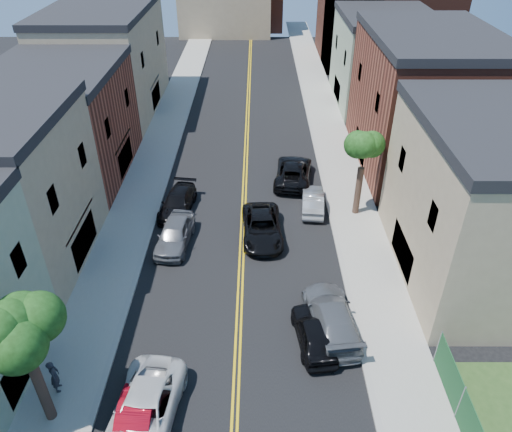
{
  "coord_description": "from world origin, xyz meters",
  "views": [
    {
      "loc": [
        0.95,
        1.54,
        18.96
      ],
      "look_at": [
        0.9,
        26.73,
        2.0
      ],
      "focal_mm": 33.92,
      "sensor_mm": 36.0,
      "label": 1
    }
  ],
  "objects_px": {
    "dark_car_right_far": "(293,172)",
    "black_car_left": "(178,203)",
    "grey_car_left": "(175,234)",
    "pedestrian_left": "(55,376)",
    "grey_car_right": "(331,316)",
    "red_sedan": "(136,421)",
    "white_pickup": "(144,413)",
    "silver_car_right": "(313,201)",
    "black_car_right": "(314,333)",
    "black_suv_lane": "(262,227)"
  },
  "relations": [
    {
      "from": "white_pickup",
      "to": "grey_car_right",
      "type": "xyz_separation_m",
      "value": [
        8.59,
        5.55,
        0.02
      ]
    },
    {
      "from": "black_car_left",
      "to": "grey_car_right",
      "type": "bearing_deg",
      "value": -42.02
    },
    {
      "from": "black_car_right",
      "to": "grey_car_right",
      "type": "bearing_deg",
      "value": -141.08
    },
    {
      "from": "dark_car_right_far",
      "to": "black_suv_lane",
      "type": "distance_m",
      "value": 7.86
    },
    {
      "from": "grey_car_right",
      "to": "black_car_right",
      "type": "distance_m",
      "value": 1.44
    },
    {
      "from": "white_pickup",
      "to": "grey_car_left",
      "type": "distance_m",
      "value": 12.72
    },
    {
      "from": "black_car_left",
      "to": "black_suv_lane",
      "type": "distance_m",
      "value": 6.69
    },
    {
      "from": "white_pickup",
      "to": "pedestrian_left",
      "type": "bearing_deg",
      "value": 165.18
    },
    {
      "from": "white_pickup",
      "to": "silver_car_right",
      "type": "height_order",
      "value": "white_pickup"
    },
    {
      "from": "red_sedan",
      "to": "black_suv_lane",
      "type": "xyz_separation_m",
      "value": [
        5.37,
        13.86,
        0.06
      ]
    },
    {
      "from": "black_suv_lane",
      "to": "pedestrian_left",
      "type": "height_order",
      "value": "pedestrian_left"
    },
    {
      "from": "black_car_left",
      "to": "dark_car_right_far",
      "type": "distance_m",
      "value": 9.53
    },
    {
      "from": "pedestrian_left",
      "to": "white_pickup",
      "type": "bearing_deg",
      "value": -127.24
    },
    {
      "from": "grey_car_left",
      "to": "pedestrian_left",
      "type": "distance_m",
      "value": 11.68
    },
    {
      "from": "red_sedan",
      "to": "grey_car_right",
      "type": "height_order",
      "value": "grey_car_right"
    },
    {
      "from": "white_pickup",
      "to": "black_car_left",
      "type": "relative_size",
      "value": 1.16
    },
    {
      "from": "red_sedan",
      "to": "dark_car_right_far",
      "type": "relative_size",
      "value": 0.73
    },
    {
      "from": "grey_car_right",
      "to": "black_suv_lane",
      "type": "relative_size",
      "value": 1.03
    },
    {
      "from": "grey_car_left",
      "to": "silver_car_right",
      "type": "relative_size",
      "value": 1.13
    },
    {
      "from": "black_car_right",
      "to": "black_suv_lane",
      "type": "distance_m",
      "value": 9.38
    },
    {
      "from": "black_car_right",
      "to": "black_suv_lane",
      "type": "relative_size",
      "value": 0.79
    },
    {
      "from": "white_pickup",
      "to": "pedestrian_left",
      "type": "xyz_separation_m",
      "value": [
        -4.26,
        1.66,
        0.25
      ]
    },
    {
      "from": "red_sedan",
      "to": "pedestrian_left",
      "type": "xyz_separation_m",
      "value": [
        -3.98,
        1.97,
        0.34
      ]
    },
    {
      "from": "red_sedan",
      "to": "silver_car_right",
      "type": "xyz_separation_m",
      "value": [
        9.01,
        17.23,
        0.0
      ]
    },
    {
      "from": "black_suv_lane",
      "to": "pedestrian_left",
      "type": "relative_size",
      "value": 3.06
    },
    {
      "from": "silver_car_right",
      "to": "black_car_left",
      "type": "bearing_deg",
      "value": 6.72
    },
    {
      "from": "red_sedan",
      "to": "black_car_left",
      "type": "bearing_deg",
      "value": 92.75
    },
    {
      "from": "grey_car_right",
      "to": "pedestrian_left",
      "type": "height_order",
      "value": "pedestrian_left"
    },
    {
      "from": "dark_car_right_far",
      "to": "black_suv_lane",
      "type": "bearing_deg",
      "value": 78.92
    },
    {
      "from": "grey_car_right",
      "to": "pedestrian_left",
      "type": "xyz_separation_m",
      "value": [
        -12.85,
        -3.89,
        0.23
      ]
    },
    {
      "from": "black_suv_lane",
      "to": "red_sedan",
      "type": "bearing_deg",
      "value": -113.97
    },
    {
      "from": "black_car_left",
      "to": "black_suv_lane",
      "type": "bearing_deg",
      "value": -19.75
    },
    {
      "from": "white_pickup",
      "to": "grey_car_right",
      "type": "relative_size",
      "value": 1.02
    },
    {
      "from": "dark_car_right_far",
      "to": "pedestrian_left",
      "type": "xyz_separation_m",
      "value": [
        -11.86,
        -19.34,
        0.23
      ]
    },
    {
      "from": "white_pickup",
      "to": "silver_car_right",
      "type": "relative_size",
      "value": 1.34
    },
    {
      "from": "grey_car_left",
      "to": "dark_car_right_far",
      "type": "xyz_separation_m",
      "value": [
        8.09,
        8.29,
        -0.01
      ]
    },
    {
      "from": "white_pickup",
      "to": "grey_car_left",
      "type": "relative_size",
      "value": 1.19
    },
    {
      "from": "black_car_right",
      "to": "dark_car_right_far",
      "type": "height_order",
      "value": "dark_car_right_far"
    },
    {
      "from": "red_sedan",
      "to": "black_car_right",
      "type": "xyz_separation_m",
      "value": [
        7.88,
        4.82,
        0.03
      ]
    },
    {
      "from": "red_sedan",
      "to": "white_pickup",
      "type": "height_order",
      "value": "white_pickup"
    },
    {
      "from": "black_car_left",
      "to": "grey_car_right",
      "type": "height_order",
      "value": "grey_car_right"
    },
    {
      "from": "black_car_left",
      "to": "white_pickup",
      "type": "bearing_deg",
      "value": -79.56
    },
    {
      "from": "black_car_left",
      "to": "grey_car_right",
      "type": "relative_size",
      "value": 0.88
    },
    {
      "from": "red_sedan",
      "to": "pedestrian_left",
      "type": "relative_size",
      "value": 2.37
    },
    {
      "from": "red_sedan",
      "to": "grey_car_right",
      "type": "distance_m",
      "value": 10.63
    },
    {
      "from": "silver_car_right",
      "to": "grey_car_right",
      "type": "bearing_deg",
      "value": 94.21
    },
    {
      "from": "black_car_right",
      "to": "dark_car_right_far",
      "type": "relative_size",
      "value": 0.74
    },
    {
      "from": "black_car_left",
      "to": "dark_car_right_far",
      "type": "xyz_separation_m",
      "value": [
        8.46,
        4.38,
        0.09
      ]
    },
    {
      "from": "dark_car_right_far",
      "to": "black_car_left",
      "type": "bearing_deg",
      "value": 34.95
    },
    {
      "from": "black_car_left",
      "to": "grey_car_right",
      "type": "distance_m",
      "value": 14.55
    }
  ]
}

